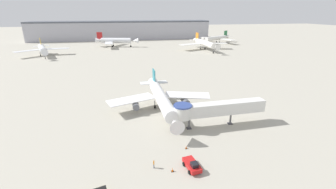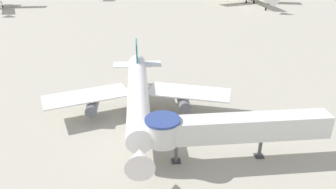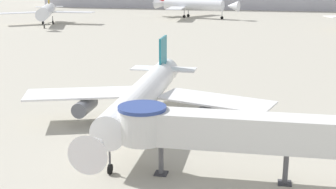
{
  "view_description": "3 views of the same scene",
  "coord_description": "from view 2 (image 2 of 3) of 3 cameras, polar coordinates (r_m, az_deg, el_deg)",
  "views": [
    {
      "loc": [
        -9.15,
        -50.89,
        25.34
      ],
      "look_at": [
        1.65,
        1.66,
        5.43
      ],
      "focal_mm": 24.0,
      "sensor_mm": 36.0,
      "label": 1
    },
    {
      "loc": [
        1.32,
        -39.34,
        24.29
      ],
      "look_at": [
        4.7,
        5.09,
        3.31
      ],
      "focal_mm": 35.0,
      "sensor_mm": 36.0,
      "label": 2
    },
    {
      "loc": [
        12.86,
        -43.31,
        17.09
      ],
      "look_at": [
        3.58,
        1.58,
        4.8
      ],
      "focal_mm": 50.0,
      "sensor_mm": 36.0,
      "label": 3
    }
  ],
  "objects": [
    {
      "name": "ground_plane",
      "position": [
        46.25,
        -5.37,
        -6.59
      ],
      "size": [
        800.0,
        800.0,
        0.0
      ],
      "primitive_type": "plane",
      "color": "#A8A393"
    },
    {
      "name": "main_airplane",
      "position": [
        47.96,
        -5.22,
        -0.34
      ],
      "size": [
        28.98,
        31.15,
        8.65
      ],
      "rotation": [
        0.0,
        0.0,
        0.02
      ],
      "color": "white",
      "rests_on": "ground_plane"
    },
    {
      "name": "jet_bridge",
      "position": [
        39.22,
        10.13,
        -5.78
      ],
      "size": [
        22.05,
        4.09,
        6.04
      ],
      "rotation": [
        0.0,
        0.0,
        0.02
      ],
      "color": "silver",
      "rests_on": "ground_plane"
    },
    {
      "name": "traffic_cone_starboard_wing",
      "position": [
        50.65,
        7.77,
        -3.26
      ],
      "size": [
        0.43,
        0.43,
        0.72
      ],
      "color": "black",
      "rests_on": "ground_plane"
    }
  ]
}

